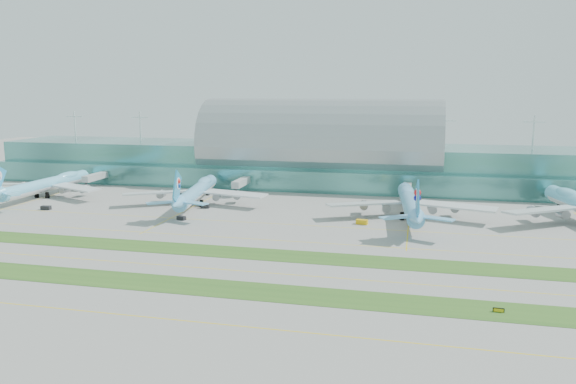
% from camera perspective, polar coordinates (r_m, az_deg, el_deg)
% --- Properties ---
extents(ground, '(700.00, 700.00, 0.00)m').
position_cam_1_polar(ground, '(164.88, -4.34, -6.42)').
color(ground, gray).
rests_on(ground, ground).
extents(terminal, '(340.00, 69.10, 36.00)m').
position_cam_1_polar(terminal, '(285.33, 3.35, 3.62)').
color(terminal, '#3D7A75').
rests_on(terminal, ground).
extents(grass_strip_near, '(420.00, 12.00, 0.08)m').
position_cam_1_polar(grass_strip_near, '(139.76, -7.80, -9.59)').
color(grass_strip_near, '#2D591E').
rests_on(grass_strip_near, ground).
extents(grass_strip_far, '(420.00, 12.00, 0.08)m').
position_cam_1_polar(grass_strip_far, '(166.70, -4.13, -6.22)').
color(grass_strip_far, '#2D591E').
rests_on(grass_strip_far, ground).
extents(taxiline_a, '(420.00, 0.35, 0.01)m').
position_cam_1_polar(taxiline_a, '(122.60, -11.19, -12.63)').
color(taxiline_a, yellow).
rests_on(taxiline_a, ground).
extents(taxiline_b, '(420.00, 0.35, 0.01)m').
position_cam_1_polar(taxiline_b, '(152.20, -5.92, -7.89)').
color(taxiline_b, yellow).
rests_on(taxiline_b, ground).
extents(taxiline_c, '(420.00, 0.35, 0.01)m').
position_cam_1_polar(taxiline_c, '(181.46, -2.64, -4.84)').
color(taxiline_c, yellow).
rests_on(taxiline_c, ground).
extents(taxiline_d, '(420.00, 0.35, 0.01)m').
position_cam_1_polar(taxiline_d, '(202.07, -0.96, -3.25)').
color(taxiline_d, yellow).
rests_on(taxiline_d, ground).
extents(airliner_a, '(60.51, 68.59, 18.90)m').
position_cam_1_polar(airliner_a, '(275.45, -23.28, 0.79)').
color(airliner_a, '#6DCAEF').
rests_on(airliner_a, ground).
extents(airliner_b, '(60.42, 69.24, 19.11)m').
position_cam_1_polar(airliner_b, '(238.05, -9.25, 0.14)').
color(airliner_b, '#6AB9EA').
rests_on(airliner_b, ground).
extents(airliner_c, '(62.66, 71.39, 19.64)m').
position_cam_1_polar(airliner_c, '(215.49, 12.25, -0.99)').
color(airliner_c, '#68B5E6').
rests_on(airliner_c, ground).
extents(gse_b, '(3.97, 2.41, 1.55)m').
position_cam_1_polar(gse_b, '(245.83, -23.38, -1.48)').
color(gse_b, black).
rests_on(gse_b, ground).
extents(gse_c, '(3.57, 2.53, 1.42)m').
position_cam_1_polar(gse_c, '(211.58, -10.78, -2.62)').
color(gse_c, black).
rests_on(gse_c, ground).
extents(gse_d, '(3.66, 2.47, 1.57)m').
position_cam_1_polar(gse_d, '(231.03, -8.43, -1.44)').
color(gse_d, black).
rests_on(gse_d, ground).
extents(gse_e, '(4.36, 2.72, 1.67)m').
position_cam_1_polar(gse_e, '(203.09, 7.52, -3.03)').
color(gse_e, '#E5AB0D').
rests_on(gse_e, ground).
extents(gse_f, '(3.90, 3.02, 1.51)m').
position_cam_1_polar(gse_f, '(202.97, 12.73, -3.23)').
color(gse_f, black).
rests_on(gse_f, ground).
extents(taxiway_sign_east, '(2.41, 0.45, 1.02)m').
position_cam_1_polar(taxiway_sign_east, '(132.08, 20.61, -11.17)').
color(taxiway_sign_east, black).
rests_on(taxiway_sign_east, ground).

